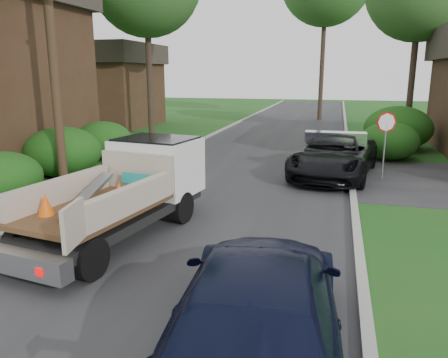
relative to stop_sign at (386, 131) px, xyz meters
name	(u,v)px	position (x,y,z in m)	size (l,w,h in m)	color
ground	(154,263)	(-5.20, -9.00, -1.78)	(120.00, 120.00, 0.00)	#184F16
road	(249,166)	(-5.20, 1.00, -1.77)	(8.00, 90.00, 0.02)	#28282B
curb_left	(159,160)	(-9.30, 1.00, -1.72)	(0.20, 90.00, 0.12)	#9E9E99
curb_right	(350,170)	(-1.10, 1.00, -1.72)	(0.20, 90.00, 0.12)	#9E9E99
stop_sign	(386,131)	(0.00, 0.00, 0.00)	(0.71, 0.32, 2.48)	slate
utility_pole	(51,29)	(-10.68, -4.02, 3.40)	(2.42, 1.25, 10.00)	#382619
house_left_far	(103,84)	(-18.70, 13.00, 1.27)	(7.56, 7.56, 6.00)	#3C2618
hedge_left_a	(2,177)	(-11.40, -6.00, -1.01)	(2.34, 2.34, 1.53)	#1A420F
hedge_left_b	(63,152)	(-11.70, -2.50, -0.84)	(2.86, 2.86, 1.87)	#1A420F
hedge_left_c	(103,140)	(-12.00, 1.00, -0.93)	(2.60, 2.60, 1.70)	#1A420F
hedge_right_a	(389,141)	(0.60, 4.00, -0.93)	(2.60, 2.60, 1.70)	#1A420F
hedge_right_b	(398,128)	(1.30, 7.00, -0.67)	(3.38, 3.38, 2.21)	#1A420F
flatbed_truck	(134,183)	(-6.50, -7.11, -0.61)	(3.23, 5.98, 2.16)	black
black_pickup	(334,155)	(-1.75, 0.00, -0.97)	(2.67, 5.78, 1.61)	black
navy_suv	(258,306)	(-2.60, -11.50, -0.99)	(2.21, 5.44, 1.58)	black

